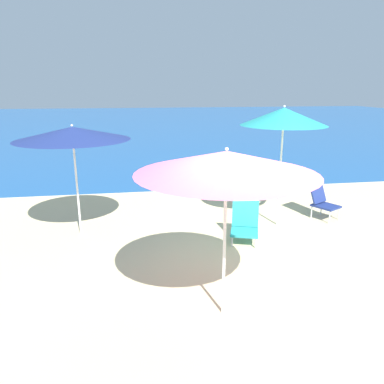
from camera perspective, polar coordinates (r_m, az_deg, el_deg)
ground_plane at (r=5.28m, az=10.68°, el=-14.49°), size 60.00×60.00×0.00m
sea_water at (r=29.59m, az=-6.10°, el=10.59°), size 60.00×40.00×0.01m
beach_umbrella_teal at (r=7.18m, az=13.81°, el=11.09°), size 1.60×1.60×2.31m
beach_umbrella_navy at (r=6.81m, az=-17.75°, el=8.49°), size 1.98×1.98×2.01m
beach_umbrella_pink at (r=4.06m, az=5.27°, el=4.49°), size 2.02×2.02×2.01m
beach_chair_navy at (r=8.16m, az=19.07°, el=-0.78°), size 0.66×0.73×0.86m
beach_chair_teal at (r=6.67m, az=8.07°, el=-4.64°), size 0.62×0.68×0.71m
seagull at (r=8.58m, az=9.67°, el=-1.37°), size 0.27×0.11×0.23m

